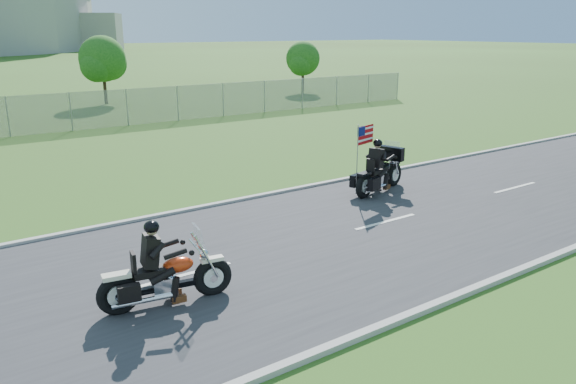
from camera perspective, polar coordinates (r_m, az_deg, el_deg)
ground at (r=13.28m, az=-2.53°, el=-6.48°), size 420.00×420.00×0.00m
road at (r=13.27m, az=-2.53°, el=-6.40°), size 120.00×8.00×0.04m
curb_north at (r=16.61m, az=-10.12°, el=-1.83°), size 120.00×0.18×0.12m
curb_south at (r=10.42m, az=9.95°, el=-13.17°), size 120.00×0.18×0.12m
tree_fence_near at (r=42.36m, az=-18.28°, el=12.50°), size 3.52×3.28×4.75m
tree_fence_far at (r=47.93m, az=1.54°, el=13.22°), size 3.08×2.87×4.20m
motorcycle_lead at (r=11.04m, az=-12.45°, el=-8.61°), size 2.62×0.90×1.77m
motorcycle_follow at (r=18.39m, az=9.29°, el=1.80°), size 2.64×1.20×2.24m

